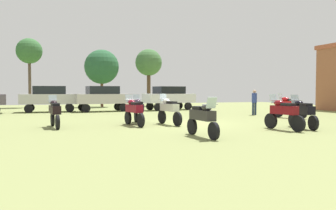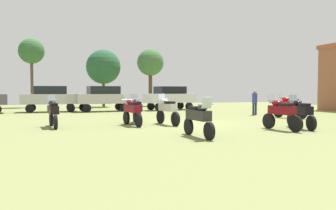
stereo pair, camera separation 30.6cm
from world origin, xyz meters
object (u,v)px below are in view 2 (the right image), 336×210
(motorcycle_2, at_px, (137,109))
(motorcycle_5, at_px, (199,117))
(car_3, at_px, (51,97))
(person_1, at_px, (255,100))
(tree_5, at_px, (31,52))
(tree_3, at_px, (150,63))
(motorcycle_6, at_px, (301,112))
(motorcycle_3, at_px, (53,111))
(motorcycle_8, at_px, (289,106))
(motorcycle_4, at_px, (167,110))
(motorcycle_7, at_px, (132,110))
(car_4, at_px, (104,97))
(car_2, at_px, (170,96))
(motorcycle_1, at_px, (281,113))
(tree_2, at_px, (103,67))

(motorcycle_2, bearing_deg, motorcycle_5, -76.28)
(car_3, xyz_separation_m, person_1, (13.19, -7.80, -0.18))
(motorcycle_2, relative_size, tree_5, 0.31)
(tree_3, bearing_deg, motorcycle_6, -88.30)
(person_1, bearing_deg, motorcycle_2, -151.28)
(motorcycle_3, distance_m, motorcycle_6, 10.97)
(motorcycle_8, distance_m, car_3, 17.41)
(motorcycle_4, relative_size, motorcycle_7, 1.00)
(motorcycle_7, distance_m, motorcycle_8, 9.93)
(motorcycle_3, relative_size, tree_3, 0.36)
(car_4, height_order, tree_5, tree_5)
(motorcycle_7, relative_size, car_2, 0.47)
(motorcycle_5, bearing_deg, car_2, -109.33)
(person_1, height_order, tree_3, tree_3)
(motorcycle_1, xyz_separation_m, tree_5, (-11.41, 23.90, 4.72))
(tree_2, height_order, tree_3, tree_3)
(motorcycle_1, xyz_separation_m, tree_3, (0.52, 23.26, 3.87))
(motorcycle_6, xyz_separation_m, tree_3, (-0.68, 22.98, 3.88))
(motorcycle_6, bearing_deg, motorcycle_5, -157.59)
(car_2, relative_size, tree_2, 0.79)
(tree_2, bearing_deg, car_4, -97.05)
(motorcycle_3, bearing_deg, car_2, 42.94)
(motorcycle_4, bearing_deg, tree_2, 80.93)
(car_2, relative_size, tree_3, 0.75)
(motorcycle_4, bearing_deg, tree_3, 66.29)
(motorcycle_6, distance_m, motorcycle_7, 7.58)
(car_4, bearing_deg, motorcycle_8, -142.40)
(person_1, xyz_separation_m, tree_2, (-8.28, 14.81, 3.05))
(motorcycle_1, relative_size, person_1, 1.26)
(motorcycle_7, xyz_separation_m, tree_5, (-5.84, 20.20, 4.73))
(tree_5, bearing_deg, motorcycle_6, -61.91)
(motorcycle_6, xyz_separation_m, motorcycle_7, (-6.77, 3.43, -0.00))
(motorcycle_2, xyz_separation_m, person_1, (8.83, 3.18, 0.28))
(motorcycle_6, distance_m, tree_3, 23.32)
(motorcycle_7, distance_m, tree_3, 20.84)
(motorcycle_7, height_order, tree_3, tree_3)
(motorcycle_1, height_order, car_4, car_4)
(car_3, bearing_deg, motorcycle_5, -161.53)
(motorcycle_5, relative_size, car_3, 0.51)
(motorcycle_5, bearing_deg, tree_3, -105.51)
(motorcycle_6, bearing_deg, person_1, 81.63)
(motorcycle_8, xyz_separation_m, car_4, (-9.78, 10.04, 0.43))
(motorcycle_8, relative_size, person_1, 1.29)
(motorcycle_6, bearing_deg, motorcycle_1, -157.01)
(car_4, bearing_deg, tree_5, 27.11)
(motorcycle_6, distance_m, person_1, 8.05)
(motorcycle_2, bearing_deg, car_3, 115.41)
(car_3, relative_size, car_4, 0.96)
(car_2, bearing_deg, motorcycle_1, 168.05)
(motorcycle_3, xyz_separation_m, motorcycle_7, (3.53, -0.34, 0.00))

